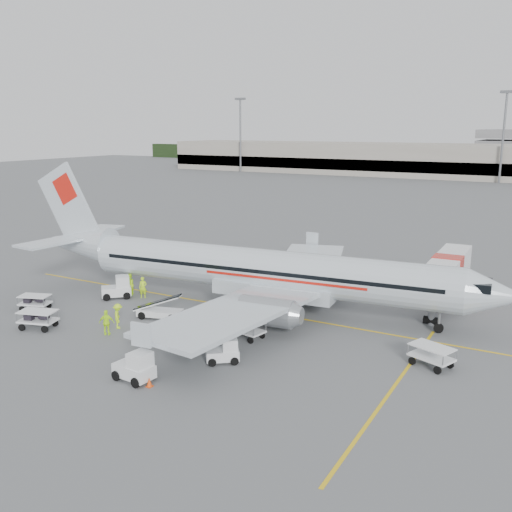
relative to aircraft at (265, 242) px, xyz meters
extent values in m
plane|color=#56595B|center=(-1.44, -0.76, -5.28)|extent=(360.00, 360.00, 0.00)
cube|color=yellow|center=(-1.44, -0.76, -5.27)|extent=(44.00, 0.20, 0.01)
cube|color=yellow|center=(12.56, -8.76, -5.27)|extent=(0.20, 20.00, 0.01)
cone|color=#F04912|center=(4.17, 13.87, -4.95)|extent=(0.41, 0.41, 0.67)
cone|color=#F04912|center=(0.93, -14.95, -5.00)|extent=(0.34, 0.34, 0.56)
imported|color=#B0E318|center=(-10.14, -2.26, -4.40)|extent=(0.77, 0.69, 1.76)
imported|color=#B0E318|center=(-11.57, -2.26, -4.35)|extent=(1.06, 1.13, 1.85)
imported|color=#B0E318|center=(-6.91, -8.75, -4.40)|extent=(1.25, 1.29, 1.77)
imported|color=#B0E318|center=(-6.65, -10.15, -4.40)|extent=(1.11, 0.88, 1.76)
camera|label=1|loc=(19.88, -37.11, 8.52)|focal=40.00mm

